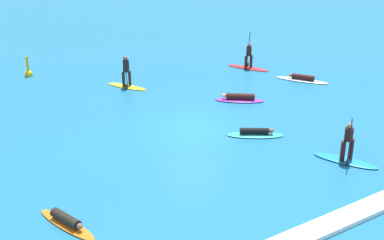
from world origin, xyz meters
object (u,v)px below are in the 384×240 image
Objects in this scene: surfer_on_white_board at (302,79)px; surfer_on_teal_board at (255,133)px; surfer_on_blue_board at (347,152)px; surfer_on_orange_board at (67,221)px; surfer_on_yellow_board at (127,77)px; surfer_on_red_board at (248,61)px; surfer_on_purple_board at (239,98)px; marker_buoy at (28,72)px.

surfer_on_white_board is 1.12× the size of surfer_on_teal_board.
surfer_on_blue_board is (1.64, -4.12, 0.34)m from surfer_on_teal_board.
surfer_on_orange_board is 1.11× the size of surfer_on_teal_board.
surfer_on_yellow_board reaches higher than surfer_on_white_board.
surfer_on_teal_board is 4.45m from surfer_on_blue_board.
surfer_on_white_board is 1.10× the size of surfer_on_red_board.
surfer_on_red_board is at bearing 105.42° from surfer_on_orange_board.
surfer_on_red_board is (-1.28, 3.59, 0.36)m from surfer_on_white_board.
surfer_on_white_board is at bearing -136.32° from surfer_on_purple_board.
marker_buoy is (-12.21, 6.15, -0.26)m from surfer_on_red_board.
surfer_on_blue_board reaches higher than marker_buoy.
surfer_on_red_board is (16.05, 10.25, 0.33)m from surfer_on_orange_board.
surfer_on_teal_board is at bearing -16.81° from surfer_on_yellow_board.
marker_buoy reaches higher than surfer_on_purple_board.
surfer_on_orange_board is at bearing -65.21° from surfer_on_yellow_board.
surfer_on_yellow_board is 13.92m from surfer_on_orange_board.
surfer_on_teal_board is (-7.15, -4.49, 0.00)m from surfer_on_white_board.
marker_buoy is at bearing -13.38° from surfer_on_purple_board.
surfer_on_teal_board is 15.58m from marker_buoy.
surfer_on_purple_board is (-5.12, -0.55, 0.02)m from surfer_on_white_board.
surfer_on_blue_board is at bearing 131.73° from surfer_on_red_board.
surfer_on_purple_board is at bearing 96.60° from surfer_on_teal_board.
surfer_on_white_board is at bearing 120.50° from surfer_on_blue_board.
surfer_on_orange_board is 10.40m from surfer_on_teal_board.
surfer_on_purple_board is (12.20, 6.11, -0.01)m from surfer_on_orange_board.
surfer_on_red_board reaches higher than surfer_on_teal_board.
surfer_on_red_board is at bearing 133.95° from surfer_on_blue_board.
surfer_on_orange_board is 11.97m from surfer_on_blue_board.
surfer_on_yellow_board reaches higher than surfer_on_purple_board.
surfer_on_red_board is (5.87, 8.08, 0.36)m from surfer_on_teal_board.
surfer_on_teal_board is at bearing 87.88° from surfer_on_white_board.
surfer_on_orange_board is 16.85m from marker_buoy.
surfer_on_purple_board is 4.43m from surfer_on_teal_board.
surfer_on_yellow_board is at bearing -13.94° from surfer_on_purple_board.
surfer_on_red_board is at bearing 52.12° from surfer_on_yellow_board.
surfer_on_white_board is at bearing 93.89° from surfer_on_orange_board.
marker_buoy is (-7.97, 18.35, -0.24)m from surfer_on_blue_board.
surfer_on_orange_board is 19.05m from surfer_on_red_board.
surfer_on_yellow_board is 0.87× the size of surfer_on_orange_board.
marker_buoy reaches higher than surfer_on_white_board.
marker_buoy is at bearing -170.32° from surfer_on_yellow_board.
surfer_on_teal_board is at bearing 100.25° from surfer_on_purple_board.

